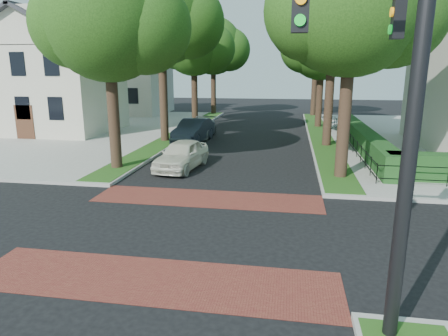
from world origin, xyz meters
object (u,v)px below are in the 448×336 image
(traffic_signal, at_px, (400,86))
(parked_car_rear, at_px, (200,128))
(parked_car_middle, at_px, (194,130))
(parked_car_front, at_px, (182,155))

(traffic_signal, relative_size, parked_car_rear, 1.70)
(parked_car_middle, bearing_deg, traffic_signal, -61.16)
(traffic_signal, distance_m, parked_car_middle, 22.15)
(parked_car_middle, distance_m, parked_car_rear, 2.16)
(parked_car_rear, bearing_deg, traffic_signal, -69.56)
(parked_car_rear, bearing_deg, parked_car_middle, -90.44)
(parked_car_middle, bearing_deg, parked_car_rear, 95.94)
(traffic_signal, relative_size, parked_car_middle, 1.64)
(traffic_signal, relative_size, parked_car_front, 1.83)
(parked_car_front, height_order, parked_car_middle, parked_car_middle)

